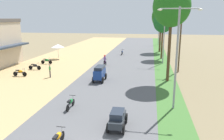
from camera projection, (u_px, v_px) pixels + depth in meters
name	position (u px, v px, depth m)	size (l,w,h in m)	color
parked_motorbike_third	(20.00, 72.00, 27.40)	(1.80, 0.54, 0.94)	black
parked_motorbike_fourth	(35.00, 66.00, 30.85)	(1.80, 0.54, 0.94)	black
parked_motorbike_fifth	(47.00, 61.00, 34.69)	(1.80, 0.54, 0.94)	black
vendor_umbrella	(58.00, 46.00, 38.58)	(2.20, 2.20, 2.52)	#99999E
pedestrian_on_shoulder	(50.00, 70.00, 26.76)	(0.38, 0.43, 1.62)	#33333D
median_tree_nearest	(172.00, 7.00, 23.63)	(3.97, 3.97, 10.30)	#4C351E
median_tree_second	(163.00, 22.00, 37.87)	(3.29, 3.29, 8.20)	#4C351E
median_tree_third	(161.00, 17.00, 45.39)	(3.71, 3.71, 9.58)	#4C351E
streetlamp_near	(177.00, 52.00, 16.85)	(3.16, 0.20, 7.79)	gray
streetlamp_mid	(164.00, 33.00, 34.13)	(3.16, 0.20, 8.26)	gray
streetlamp_far	(159.00, 29.00, 58.65)	(3.16, 0.20, 7.03)	gray
utility_pole_near	(180.00, 39.00, 28.82)	(1.80, 0.20, 8.30)	brown
car_sedan_charcoal	(117.00, 118.00, 14.50)	(1.10, 2.26, 1.19)	#282D33
car_van_blue	(100.00, 73.00, 25.21)	(1.19, 2.41, 1.67)	navy
motorbike_ahead_second	(58.00, 138.00, 12.45)	(0.54, 1.80, 0.94)	black
motorbike_ahead_third	(71.00, 103.00, 17.60)	(0.54, 1.80, 0.94)	black
motorbike_ahead_fourth	(105.00, 61.00, 33.04)	(0.54, 1.80, 1.66)	black
motorbike_ahead_fifth	(122.00, 52.00, 43.15)	(0.54, 1.80, 0.94)	black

